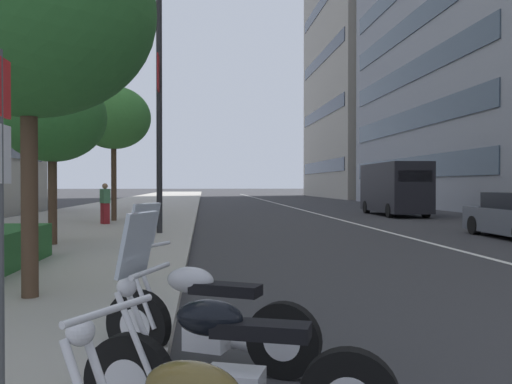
% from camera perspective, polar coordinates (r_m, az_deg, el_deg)
% --- Properties ---
extents(sidewalk_right_plaza, '(160.00, 8.55, 0.15)m').
position_cam_1_polar(sidewalk_right_plaza, '(32.84, -13.68, -1.98)').
color(sidewalk_right_plaza, '#A39E93').
rests_on(sidewalk_right_plaza, ground).
extents(lane_centre_stripe, '(110.00, 0.16, 0.01)m').
position_cam_1_polar(lane_centre_stripe, '(38.05, 4.06, -1.68)').
color(lane_centre_stripe, silver).
rests_on(lane_centre_stripe, ground).
extents(motorcycle_under_tarp, '(0.87, 2.06, 1.48)m').
position_cam_1_polar(motorcycle_under_tarp, '(3.75, -2.96, -18.26)').
color(motorcycle_under_tarp, black).
rests_on(motorcycle_under_tarp, ground).
extents(motorcycle_mid_row, '(1.05, 1.94, 1.49)m').
position_cam_1_polar(motorcycle_mid_row, '(5.05, -5.58, -13.17)').
color(motorcycle_mid_row, black).
rests_on(motorcycle_mid_row, ground).
extents(delivery_van_ahead, '(6.11, 2.20, 2.78)m').
position_cam_1_polar(delivery_van_ahead, '(29.69, 14.40, 0.44)').
color(delivery_van_ahead, black).
rests_on(delivery_van_ahead, ground).
extents(parking_sign_by_curb, '(0.32, 0.06, 2.42)m').
position_cam_1_polar(parking_sign_by_curb, '(4.01, -25.45, 0.73)').
color(parking_sign_by_curb, '#47494C').
rests_on(parking_sign_by_curb, sidewalk_right_plaza).
extents(street_lamp_with_banners, '(1.26, 2.34, 8.32)m').
position_cam_1_polar(street_lamp_with_banners, '(17.33, -9.12, 12.39)').
color(street_lamp_with_banners, '#232326').
rests_on(street_lamp_with_banners, sidewalk_right_plaza).
extents(street_tree_far_plaza, '(3.38, 3.38, 5.28)m').
position_cam_1_polar(street_tree_far_plaza, '(8.15, -22.92, 17.31)').
color(street_tree_far_plaza, '#473323').
rests_on(street_tree_far_plaza, sidewalk_right_plaza).
extents(street_tree_by_lamp_post, '(2.69, 2.69, 4.36)m').
position_cam_1_polar(street_tree_by_lamp_post, '(14.60, -20.75, 7.42)').
color(street_tree_by_lamp_post, '#473323').
rests_on(street_tree_by_lamp_post, sidewalk_right_plaza).
extents(street_tree_near_plaza_corner, '(3.07, 3.07, 5.59)m').
position_cam_1_polar(street_tree_near_plaza_corner, '(23.40, -14.82, 7.57)').
color(street_tree_near_plaza_corner, '#473323').
rests_on(street_tree_near_plaza_corner, sidewalk_right_plaza).
extents(pedestrian_on_plaza, '(0.48, 0.44, 1.55)m').
position_cam_1_polar(pedestrian_on_plaza, '(21.38, -15.67, -1.19)').
color(pedestrian_on_plaza, maroon).
rests_on(pedestrian_on_plaza, sidewalk_right_plaza).
extents(office_tower_far_left_down_avenue, '(24.92, 17.75, 48.49)m').
position_cam_1_polar(office_tower_far_left_down_avenue, '(75.30, 13.91, 18.25)').
color(office_tower_far_left_down_avenue, gray).
rests_on(office_tower_far_left_down_avenue, ground).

